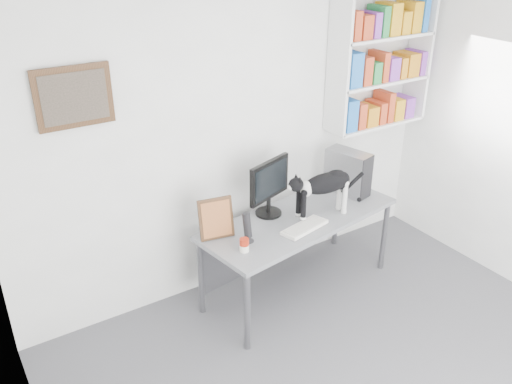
% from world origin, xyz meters
% --- Properties ---
extents(room, '(4.01, 4.01, 2.70)m').
position_xyz_m(room, '(0.00, 0.00, 1.35)').
color(room, '#4F4F54').
rests_on(room, ground).
extents(bookshelf, '(1.03, 0.28, 1.24)m').
position_xyz_m(bookshelf, '(1.40, 1.85, 1.85)').
color(bookshelf, white).
rests_on(bookshelf, room).
extents(wall_art, '(0.52, 0.04, 0.42)m').
position_xyz_m(wall_art, '(-1.30, 1.97, 1.90)').
color(wall_art, '#4B2E18').
rests_on(wall_art, room).
extents(desk, '(1.84, 0.94, 0.73)m').
position_xyz_m(desk, '(0.28, 1.50, 0.37)').
color(desk, slate).
rests_on(desk, room).
extents(monitor, '(0.52, 0.36, 0.50)m').
position_xyz_m(monitor, '(0.09, 1.68, 0.98)').
color(monitor, black).
rests_on(monitor, desk).
extents(keyboard, '(0.44, 0.24, 0.03)m').
position_xyz_m(keyboard, '(0.19, 1.32, 0.75)').
color(keyboard, white).
rests_on(keyboard, desk).
extents(pc_tower, '(0.27, 0.43, 0.40)m').
position_xyz_m(pc_tower, '(0.92, 1.65, 0.93)').
color(pc_tower, '#ACACB0').
rests_on(pc_tower, desk).
extents(speaker, '(0.12, 0.12, 0.25)m').
position_xyz_m(speaker, '(-0.29, 1.41, 0.86)').
color(speaker, black).
rests_on(speaker, desk).
extents(leaning_print, '(0.29, 0.16, 0.34)m').
position_xyz_m(leaning_print, '(-0.46, 1.59, 0.90)').
color(leaning_print, '#4B2E18').
rests_on(leaning_print, desk).
extents(soup_can, '(0.10, 0.10, 0.11)m').
position_xyz_m(soup_can, '(-0.39, 1.30, 0.79)').
color(soup_can, '#A4210E').
rests_on(soup_can, desk).
extents(cat, '(0.67, 0.24, 0.41)m').
position_xyz_m(cat, '(0.45, 1.41, 0.94)').
color(cat, black).
rests_on(cat, desk).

